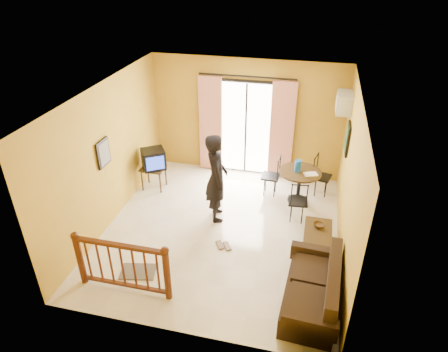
% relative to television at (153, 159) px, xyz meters
% --- Properties ---
extents(ground, '(5.00, 5.00, 0.00)m').
position_rel_television_xyz_m(ground, '(1.87, -1.21, -0.75)').
color(ground, beige).
rests_on(ground, ground).
extents(room_shell, '(5.00, 5.00, 5.00)m').
position_rel_television_xyz_m(room_shell, '(1.87, -1.21, 0.95)').
color(room_shell, white).
rests_on(room_shell, ground).
extents(balcony_door, '(2.25, 0.14, 2.46)m').
position_rel_television_xyz_m(balcony_door, '(1.87, 1.22, 0.43)').
color(balcony_door, black).
rests_on(balcony_door, ground).
extents(tv_table, '(0.53, 0.44, 0.53)m').
position_rel_television_xyz_m(tv_table, '(-0.03, 0.00, -0.30)').
color(tv_table, black).
rests_on(tv_table, ground).
extents(television, '(0.66, 0.64, 0.45)m').
position_rel_television_xyz_m(television, '(0.00, 0.00, 0.00)').
color(television, black).
rests_on(television, tv_table).
extents(picture_left, '(0.05, 0.42, 0.52)m').
position_rel_television_xyz_m(picture_left, '(-0.35, -1.41, 0.80)').
color(picture_left, black).
rests_on(picture_left, room_shell).
extents(dining_table, '(0.90, 0.90, 0.75)m').
position_rel_television_xyz_m(dining_table, '(3.26, 0.21, -0.16)').
color(dining_table, black).
rests_on(dining_table, ground).
extents(water_jug, '(0.14, 0.14, 0.25)m').
position_rel_television_xyz_m(water_jug, '(3.19, 0.20, 0.12)').
color(water_jug, '#1352B5').
rests_on(water_jug, dining_table).
extents(serving_tray, '(0.33, 0.27, 0.02)m').
position_rel_television_xyz_m(serving_tray, '(3.47, 0.11, 0.00)').
color(serving_tray, silver).
rests_on(serving_tray, dining_table).
extents(dining_chairs, '(1.56, 1.57, 0.95)m').
position_rel_television_xyz_m(dining_chairs, '(3.21, 0.15, -0.75)').
color(dining_chairs, black).
rests_on(dining_chairs, ground).
extents(air_conditioner, '(0.31, 0.60, 0.40)m').
position_rel_television_xyz_m(air_conditioner, '(3.96, 0.74, 1.40)').
color(air_conditioner, silver).
rests_on(air_conditioner, room_shell).
extents(botanical_print, '(0.05, 0.50, 0.60)m').
position_rel_television_xyz_m(botanical_print, '(4.08, 0.09, 0.90)').
color(botanical_print, black).
rests_on(botanical_print, room_shell).
extents(coffee_table, '(0.50, 0.90, 0.40)m').
position_rel_television_xyz_m(coffee_table, '(3.72, -1.35, -0.49)').
color(coffee_table, black).
rests_on(coffee_table, ground).
extents(bowl, '(0.24, 0.24, 0.06)m').
position_rel_television_xyz_m(bowl, '(3.72, -1.19, -0.33)').
color(bowl, '#4E351B').
rests_on(bowl, coffee_table).
extents(sofa, '(0.86, 1.71, 0.80)m').
position_rel_television_xyz_m(sofa, '(3.72, -2.75, -0.46)').
color(sofa, black).
rests_on(sofa, ground).
extents(standing_person, '(0.65, 0.79, 1.86)m').
position_rel_television_xyz_m(standing_person, '(1.66, -0.78, 0.17)').
color(standing_person, black).
rests_on(standing_person, ground).
extents(stair_balustrade, '(1.63, 0.13, 1.04)m').
position_rel_television_xyz_m(stair_balustrade, '(0.72, -3.11, -0.19)').
color(stair_balustrade, '#471E0F').
rests_on(stair_balustrade, ground).
extents(doormat, '(0.67, 0.51, 0.02)m').
position_rel_television_xyz_m(doormat, '(0.75, -2.69, -0.74)').
color(doormat, '#544C43').
rests_on(doormat, ground).
extents(sandals, '(0.35, 0.27, 0.03)m').
position_rel_television_xyz_m(sandals, '(2.03, -1.68, -0.74)').
color(sandals, '#4E351B').
rests_on(sandals, ground).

